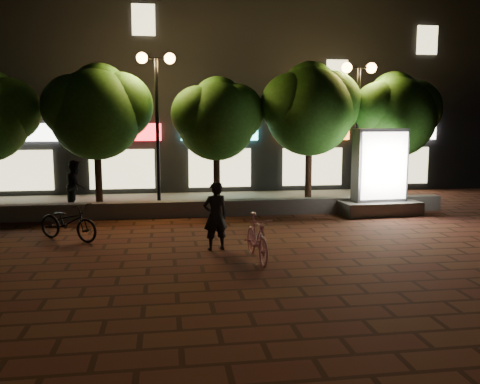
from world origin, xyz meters
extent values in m
plane|color=#4F2919|center=(0.00, 0.00, 0.00)|extent=(80.00, 80.00, 0.00)
cube|color=slate|center=(0.00, 4.00, 0.25)|extent=(16.00, 0.45, 0.50)
cube|color=slate|center=(0.00, 6.50, 0.04)|extent=(16.00, 5.00, 0.08)
cube|color=black|center=(0.00, 13.00, 5.00)|extent=(28.00, 8.00, 10.00)
cube|color=white|center=(-7.00, 8.94, 2.60)|extent=(3.20, 0.12, 0.70)
cube|color=beige|center=(-7.00, 8.94, 1.10)|extent=(2.60, 0.10, 1.60)
cube|color=red|center=(-3.00, 8.94, 2.60)|extent=(3.20, 0.12, 0.70)
cube|color=beige|center=(-3.00, 8.94, 1.10)|extent=(2.60, 0.10, 1.60)
cube|color=#44CFCB|center=(1.00, 8.94, 2.60)|extent=(3.20, 0.12, 0.70)
cube|color=beige|center=(1.00, 8.94, 1.10)|extent=(2.60, 0.10, 1.60)
cube|color=orange|center=(5.00, 8.94, 2.60)|extent=(3.20, 0.12, 0.70)
cube|color=beige|center=(5.00, 8.94, 1.10)|extent=(2.60, 0.10, 1.60)
cube|color=silver|center=(9.00, 8.94, 2.60)|extent=(3.20, 0.12, 0.70)
cube|color=beige|center=(9.00, 8.94, 1.10)|extent=(2.60, 0.10, 1.60)
cube|color=beige|center=(-2.00, 8.94, 7.00)|extent=(0.90, 0.10, 1.20)
cube|color=beige|center=(6.00, 8.94, 5.00)|extent=(0.90, 0.10, 1.20)
cube|color=beige|center=(10.00, 8.94, 6.50)|extent=(0.90, 0.10, 1.20)
sphere|color=#265B1B|center=(-6.30, 5.60, 3.40)|extent=(2.10, 2.10, 2.10)
cylinder|color=black|center=(-3.50, 5.40, 1.25)|extent=(0.24, 0.24, 2.34)
sphere|color=#265B1B|center=(-3.50, 5.40, 3.25)|extent=(3.00, 3.00, 3.00)
sphere|color=#265B1B|center=(-2.75, 5.60, 3.54)|extent=(2.25, 2.25, 2.25)
sphere|color=#265B1B|center=(-4.17, 5.25, 3.50)|extent=(2.10, 2.10, 2.10)
sphere|color=#265B1B|center=(-3.40, 5.75, 4.00)|extent=(1.95, 1.95, 1.95)
cylinder|color=black|center=(0.50, 5.40, 1.18)|extent=(0.24, 0.24, 2.21)
sphere|color=#265B1B|center=(0.50, 5.40, 3.03)|extent=(2.70, 2.70, 2.70)
sphere|color=#265B1B|center=(1.17, 5.60, 3.33)|extent=(2.03, 2.03, 2.02)
sphere|color=#265B1B|center=(-0.11, 5.25, 3.28)|extent=(1.89, 1.89, 1.89)
sphere|color=#265B1B|center=(0.60, 5.75, 3.70)|extent=(1.76, 1.76, 1.76)
cylinder|color=black|center=(3.80, 5.40, 1.30)|extent=(0.24, 0.24, 2.43)
sphere|color=#265B1B|center=(3.80, 5.40, 3.36)|extent=(3.10, 3.10, 3.10)
sphere|color=#265B1B|center=(4.58, 5.60, 3.66)|extent=(2.33, 2.33, 2.33)
sphere|color=#265B1B|center=(3.10, 5.25, 3.61)|extent=(2.17, 2.17, 2.17)
sphere|color=#265B1B|center=(3.90, 5.75, 4.14)|extent=(2.01, 2.02, 2.02)
cylinder|color=black|center=(7.00, 5.40, 1.23)|extent=(0.24, 0.24, 2.29)
sphere|color=#265B1B|center=(7.00, 5.40, 3.17)|extent=(2.90, 2.90, 2.90)
sphere|color=#265B1B|center=(7.72, 5.60, 3.47)|extent=(2.18, 2.17, 2.17)
sphere|color=#265B1B|center=(6.35, 5.25, 3.42)|extent=(2.03, 2.03, 2.03)
sphere|color=#265B1B|center=(7.10, 5.75, 3.90)|extent=(1.89, 1.88, 1.88)
cylinder|color=black|center=(-1.50, 5.20, 2.58)|extent=(0.12, 0.12, 5.00)
cylinder|color=black|center=(-1.50, 5.20, 5.08)|extent=(0.90, 0.08, 0.08)
sphere|color=#F4903D|center=(-1.95, 5.20, 5.08)|extent=(0.36, 0.36, 0.36)
sphere|color=#F4903D|center=(-1.05, 5.20, 5.08)|extent=(0.36, 0.36, 0.36)
cylinder|color=black|center=(5.50, 5.20, 2.48)|extent=(0.12, 0.12, 4.80)
cylinder|color=black|center=(5.50, 5.20, 4.88)|extent=(0.90, 0.08, 0.08)
sphere|color=#F4903D|center=(5.05, 5.20, 4.88)|extent=(0.36, 0.36, 0.36)
sphere|color=#F4903D|center=(5.95, 5.20, 4.88)|extent=(0.36, 0.36, 0.36)
cube|color=slate|center=(5.64, 3.50, 0.22)|extent=(2.66, 1.46, 0.43)
cube|color=#4C4C51|center=(5.64, 3.50, 1.61)|extent=(1.76, 0.70, 2.37)
cube|color=white|center=(5.66, 3.19, 1.61)|extent=(1.56, 0.15, 2.15)
cube|color=white|center=(5.62, 3.81, 1.61)|extent=(1.56, 0.15, 2.15)
imported|color=pink|center=(0.67, -1.50, 0.51)|extent=(0.61, 1.74, 1.03)
imported|color=black|center=(-0.13, -0.41, 0.81)|extent=(0.66, 0.51, 1.63)
imported|color=black|center=(-3.74, 1.10, 0.48)|extent=(1.89, 1.55, 0.97)
imported|color=black|center=(-4.23, 5.26, 0.92)|extent=(0.66, 0.83, 1.68)
camera|label=1|loc=(-1.27, -12.03, 2.99)|focal=37.82mm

